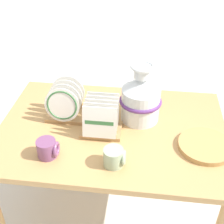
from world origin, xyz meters
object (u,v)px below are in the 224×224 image
at_px(mug_sage_glaze, 115,157).
at_px(wicker_charger_stack, 205,146).
at_px(mug_plum_glaze, 48,149).
at_px(ceramic_vase, 141,97).
at_px(dish_rack_square_plates, 101,121).
at_px(dish_rack_round_plates, 65,105).

bearing_deg(mug_sage_glaze, wicker_charger_stack, 21.41).
relative_size(wicker_charger_stack, mug_sage_glaze, 2.60).
height_order(wicker_charger_stack, mug_plum_glaze, mug_plum_glaze).
relative_size(ceramic_vase, mug_sage_glaze, 3.25).
relative_size(dish_rack_square_plates, mug_plum_glaze, 2.05).
xyz_separation_m(ceramic_vase, mug_sage_glaze, (-0.10, -0.40, -0.10)).
bearing_deg(mug_sage_glaze, mug_plum_glaze, 176.70).
height_order(wicker_charger_stack, mug_sage_glaze, mug_sage_glaze).
distance_m(wicker_charger_stack, mug_sage_glaze, 0.49).
height_order(dish_rack_round_plates, mug_sage_glaze, dish_rack_round_plates).
bearing_deg(ceramic_vase, dish_rack_square_plates, -143.55).
bearing_deg(ceramic_vase, wicker_charger_stack, -31.48).
bearing_deg(dish_rack_round_plates, mug_sage_glaze, -46.96).
bearing_deg(wicker_charger_stack, mug_sage_glaze, -158.59).
bearing_deg(ceramic_vase, mug_plum_glaze, -139.53).
bearing_deg(ceramic_vase, mug_sage_glaze, -104.41).
xyz_separation_m(wicker_charger_stack, mug_sage_glaze, (-0.46, -0.18, 0.03)).
bearing_deg(mug_sage_glaze, ceramic_vase, 75.59).
height_order(dish_rack_round_plates, mug_plum_glaze, dish_rack_round_plates).
height_order(dish_rack_square_plates, mug_plum_glaze, dish_rack_square_plates).
bearing_deg(dish_rack_square_plates, mug_sage_glaze, -67.49).
height_order(ceramic_vase, wicker_charger_stack, ceramic_vase).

